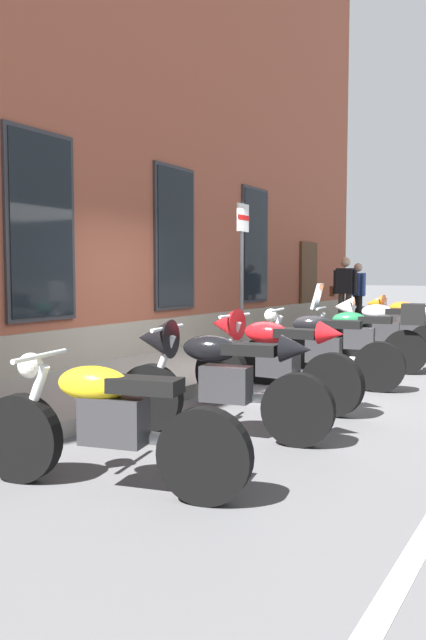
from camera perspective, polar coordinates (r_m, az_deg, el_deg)
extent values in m
plane|color=#4C4C4F|center=(8.60, 3.15, -5.57)|extent=(140.00, 140.00, 0.00)
cube|color=gray|center=(9.16, -3.23, -4.45)|extent=(28.22, 2.28, 0.16)
cube|color=gray|center=(9.77, -8.64, -2.35)|extent=(22.22, 0.10, 0.70)
cube|color=#2D2D33|center=(8.57, -15.63, 8.34)|extent=(1.22, 0.06, 2.52)
cube|color=black|center=(8.55, -15.49, 8.35)|extent=(1.10, 0.03, 2.40)
cube|color=#2D2D33|center=(11.01, -3.58, 7.56)|extent=(1.22, 0.06, 2.52)
cube|color=black|center=(11.00, -3.45, 7.56)|extent=(1.10, 0.03, 2.40)
cube|color=#2D2D33|center=(13.76, 3.87, 6.91)|extent=(1.22, 0.06, 2.52)
cube|color=black|center=(13.75, 3.99, 6.91)|extent=(1.10, 0.03, 2.40)
cube|color=#472B19|center=(16.64, 8.78, 3.14)|extent=(1.10, 0.08, 2.30)
cylinder|color=black|center=(4.65, -17.38, -10.36)|extent=(0.25, 0.64, 0.63)
cylinder|color=black|center=(4.03, -0.79, -12.45)|extent=(0.25, 0.64, 0.63)
cylinder|color=silver|center=(4.54, -16.41, -7.63)|extent=(0.13, 0.31, 0.60)
cube|color=#28282B|center=(4.22, -9.13, -9.17)|extent=(0.31, 0.48, 0.32)
ellipsoid|color=gold|center=(4.24, -10.98, -5.79)|extent=(0.36, 0.56, 0.24)
cube|color=black|center=(4.07, -6.29, -6.02)|extent=(0.32, 0.52, 0.10)
cylinder|color=silver|center=(4.43, -15.65, -3.22)|extent=(0.61, 0.17, 0.04)
cylinder|color=silver|center=(4.24, -4.68, -10.90)|extent=(0.18, 0.46, 0.09)
sphere|color=silver|center=(4.49, -16.48, -4.05)|extent=(0.18, 0.18, 0.18)
cylinder|color=black|center=(5.85, -5.78, -7.13)|extent=(0.21, 0.64, 0.63)
cylinder|color=black|center=(5.35, 7.84, -8.23)|extent=(0.21, 0.64, 0.63)
cylinder|color=silver|center=(5.76, -4.92, -4.58)|extent=(0.12, 0.33, 0.67)
cube|color=#28282B|center=(5.51, 1.20, -5.92)|extent=(0.28, 0.47, 0.32)
ellipsoid|color=black|center=(5.52, -0.25, -2.65)|extent=(0.33, 0.55, 0.24)
cube|color=black|center=(5.39, 3.50, -2.72)|extent=(0.29, 0.51, 0.10)
cylinder|color=silver|center=(5.68, -4.23, -0.75)|extent=(0.62, 0.13, 0.04)
cylinder|color=silver|center=(5.55, 4.57, -7.22)|extent=(0.15, 0.46, 0.09)
cone|color=black|center=(5.75, -5.38, -1.69)|extent=(0.41, 0.39, 0.36)
cone|color=black|center=(5.27, 7.69, -2.69)|extent=(0.27, 0.29, 0.24)
cylinder|color=black|center=(7.15, 0.78, -4.89)|extent=(0.16, 0.67, 0.66)
cylinder|color=black|center=(6.51, 10.97, -5.88)|extent=(0.16, 0.67, 0.66)
cylinder|color=silver|center=(7.05, 1.47, -2.77)|extent=(0.09, 0.33, 0.67)
cube|color=#28282B|center=(6.75, 6.02, -3.91)|extent=(0.25, 0.45, 0.32)
ellipsoid|color=red|center=(6.78, 4.92, -1.16)|extent=(0.29, 0.54, 0.24)
cube|color=black|center=(6.61, 7.80, -1.24)|extent=(0.25, 0.49, 0.10)
cylinder|color=silver|center=(6.97, 2.03, 0.40)|extent=(0.62, 0.07, 0.04)
cylinder|color=silver|center=(6.74, 8.75, -5.07)|extent=(0.12, 0.45, 0.09)
cone|color=red|center=(7.05, 1.13, -0.37)|extent=(0.38, 0.36, 0.36)
cone|color=red|center=(6.45, 10.87, -1.24)|extent=(0.26, 0.27, 0.24)
cylinder|color=black|center=(8.28, 4.69, -3.76)|extent=(0.21, 0.64, 0.63)
cylinder|color=black|center=(7.97, 15.13, -4.20)|extent=(0.21, 0.64, 0.63)
cylinder|color=silver|center=(8.21, 5.37, -1.86)|extent=(0.12, 0.34, 0.68)
cube|color=#28282B|center=(8.06, 10.17, -2.74)|extent=(0.28, 0.47, 0.32)
ellipsoid|color=black|center=(8.05, 9.16, -0.39)|extent=(0.33, 0.55, 0.24)
cube|color=black|center=(7.98, 11.82, -0.39)|extent=(0.29, 0.51, 0.10)
cylinder|color=silver|center=(8.16, 5.92, 0.90)|extent=(0.62, 0.13, 0.04)
cylinder|color=silver|center=(8.14, 12.40, -3.63)|extent=(0.16, 0.46, 0.09)
sphere|color=silver|center=(8.19, 5.38, 0.43)|extent=(0.18, 0.18, 0.18)
cylinder|color=black|center=(9.68, 8.85, -2.57)|extent=(0.22, 0.66, 0.65)
cylinder|color=black|center=(9.48, 17.30, -2.85)|extent=(0.22, 0.66, 0.65)
cylinder|color=silver|center=(9.63, 9.45, -1.10)|extent=(0.12, 0.32, 0.63)
cube|color=#28282B|center=(9.52, 13.35, -1.65)|extent=(0.29, 0.47, 0.32)
ellipsoid|color=#195633|center=(9.52, 12.48, 0.01)|extent=(0.34, 0.55, 0.24)
cube|color=black|center=(9.47, 14.76, 0.01)|extent=(0.29, 0.51, 0.10)
cylinder|color=silver|center=(9.59, 9.95, 1.09)|extent=(0.62, 0.13, 0.04)
cylinder|color=silver|center=(9.62, 15.21, -2.40)|extent=(0.16, 0.46, 0.09)
cube|color=#B2BCC6|center=(9.59, 9.61, 2.18)|extent=(0.38, 0.20, 0.40)
cube|color=black|center=(9.42, 17.99, 0.53)|extent=(0.41, 0.37, 0.30)
cylinder|color=black|center=(11.06, 11.69, -1.84)|extent=(0.23, 0.63, 0.62)
cylinder|color=silver|center=(11.02, 12.23, -0.39)|extent=(0.13, 0.34, 0.69)
cube|color=#28282B|center=(10.95, 15.66, -1.02)|extent=(0.29, 0.47, 0.32)
ellipsoid|color=silver|center=(10.94, 14.92, 0.76)|extent=(0.35, 0.56, 0.24)
cube|color=black|center=(10.91, 16.90, 0.76)|extent=(0.30, 0.51, 0.10)
cylinder|color=silver|center=(10.98, 12.68, 1.70)|extent=(0.62, 0.14, 0.04)
cylinder|color=silver|center=(11.06, 17.25, -1.68)|extent=(0.17, 0.46, 0.09)
cone|color=silver|center=(11.00, 12.00, 1.20)|extent=(0.41, 0.40, 0.36)
cone|color=silver|center=(10.89, 19.08, 0.81)|extent=(0.28, 0.30, 0.24)
cylinder|color=black|center=(12.47, 14.48, -1.16)|extent=(0.15, 0.63, 0.63)
cylinder|color=silver|center=(12.42, 14.94, 0.09)|extent=(0.09, 0.33, 0.68)
cube|color=#28282B|center=(12.25, 17.76, -0.49)|extent=(0.24, 0.45, 0.32)
ellipsoid|color=orange|center=(12.26, 17.12, 1.06)|extent=(0.28, 0.53, 0.24)
cube|color=black|center=(12.16, 18.84, 1.04)|extent=(0.24, 0.49, 0.10)
cylinder|color=silver|center=(12.37, 15.33, 1.91)|extent=(0.62, 0.07, 0.04)
cone|color=orange|center=(12.42, 14.75, 1.47)|extent=(0.38, 0.36, 0.36)
cylinder|color=#38332D|center=(14.90, 12.39, 0.77)|extent=(0.14, 0.14, 0.84)
cylinder|color=#38332D|center=(14.97, 11.75, 0.80)|extent=(0.14, 0.14, 0.84)
cube|color=black|center=(14.91, 12.11, 3.55)|extent=(0.23, 0.41, 0.60)
sphere|color=tan|center=(14.91, 12.14, 5.26)|extent=(0.23, 0.23, 0.23)
cylinder|color=black|center=(14.81, 13.00, 3.42)|extent=(0.09, 0.09, 0.57)
cylinder|color=black|center=(15.00, 11.22, 3.46)|extent=(0.09, 0.09, 0.57)
cube|color=#592D19|center=(15.02, 10.94, 2.63)|extent=(0.13, 0.09, 0.24)
cylinder|color=black|center=(15.57, 13.36, 0.79)|extent=(0.14, 0.14, 0.78)
cylinder|color=black|center=(15.72, 13.03, 0.82)|extent=(0.14, 0.14, 0.78)
cube|color=#2D478C|center=(15.62, 13.23, 3.24)|extent=(0.42, 0.43, 0.55)
sphere|color=tan|center=(15.62, 13.26, 4.75)|extent=(0.21, 0.21, 0.21)
cylinder|color=#2D478C|center=(15.40, 13.69, 3.12)|extent=(0.09, 0.09, 0.52)
cylinder|color=#2D478C|center=(15.84, 12.79, 3.16)|extent=(0.09, 0.09, 0.52)
cylinder|color=#4C4C51|center=(9.93, 2.65, 3.79)|extent=(0.06, 0.06, 2.45)
cube|color=white|center=(9.96, 2.78, 9.42)|extent=(0.36, 0.03, 0.44)
cube|color=red|center=(9.95, 2.86, 9.42)|extent=(0.36, 0.01, 0.08)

